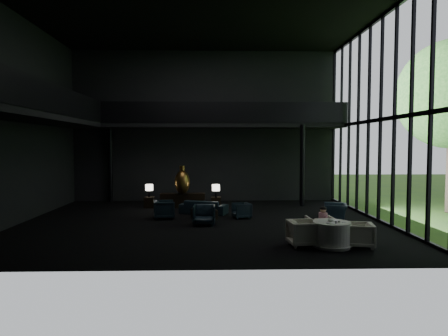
{
  "coord_description": "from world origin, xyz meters",
  "views": [
    {
      "loc": [
        0.41,
        -15.44,
        3.02
      ],
      "look_at": [
        0.85,
        0.5,
        2.09
      ],
      "focal_mm": 32.0,
      "sensor_mm": 36.0,
      "label": 1
    }
  ],
  "objects_px": {
    "sofa": "(204,205)",
    "window_armchair": "(336,210)",
    "bronze_urn": "(182,182)",
    "lounge_armchair_west": "(164,208)",
    "lounge_armchair_south": "(204,213)",
    "dining_table": "(332,236)",
    "dining_chair_east": "(359,233)",
    "table_lamp_right": "(216,188)",
    "table_lamp_left": "(149,188)",
    "side_table_right": "(216,202)",
    "child": "(323,216)",
    "console": "(183,200)",
    "lounge_armchair_east": "(242,211)",
    "dining_chair_north": "(320,226)",
    "side_table_left": "(149,202)",
    "coffee_table": "(204,214)",
    "dining_chair_west": "(303,230)"
  },
  "relations": [
    {
      "from": "lounge_armchair_south",
      "to": "dining_chair_west",
      "type": "xyz_separation_m",
      "value": [
        3.03,
        -3.21,
        0.02
      ]
    },
    {
      "from": "bronze_urn",
      "to": "table_lamp_left",
      "type": "relative_size",
      "value": 2.2
    },
    {
      "from": "side_table_left",
      "to": "dining_chair_north",
      "type": "relative_size",
      "value": 0.59
    },
    {
      "from": "lounge_armchair_south",
      "to": "sofa",
      "type": "bearing_deg",
      "value": 94.11
    },
    {
      "from": "side_table_right",
      "to": "child",
      "type": "distance_m",
      "value": 7.4
    },
    {
      "from": "dining_chair_north",
      "to": "lounge_armchair_west",
      "type": "bearing_deg",
      "value": -38.12
    },
    {
      "from": "table_lamp_left",
      "to": "dining_table",
      "type": "bearing_deg",
      "value": -49.01
    },
    {
      "from": "side_table_right",
      "to": "dining_chair_west",
      "type": "relative_size",
      "value": 0.54
    },
    {
      "from": "bronze_urn",
      "to": "lounge_armchair_west",
      "type": "relative_size",
      "value": 1.53
    },
    {
      "from": "sofa",
      "to": "lounge_armchair_south",
      "type": "distance_m",
      "value": 2.48
    },
    {
      "from": "coffee_table",
      "to": "dining_chair_north",
      "type": "distance_m",
      "value": 5.33
    },
    {
      "from": "table_lamp_left",
      "to": "dining_chair_north",
      "type": "distance_m",
      "value": 9.31
    },
    {
      "from": "dining_chair_north",
      "to": "child",
      "type": "distance_m",
      "value": 0.35
    },
    {
      "from": "dining_chair_east",
      "to": "table_lamp_right",
      "type": "bearing_deg",
      "value": -138.52
    },
    {
      "from": "console",
      "to": "side_table_right",
      "type": "relative_size",
      "value": 4.24
    },
    {
      "from": "lounge_armchair_west",
      "to": "dining_table",
      "type": "xyz_separation_m",
      "value": [
        5.51,
        -4.69,
        -0.11
      ]
    },
    {
      "from": "coffee_table",
      "to": "dining_chair_west",
      "type": "relative_size",
      "value": 0.93
    },
    {
      "from": "lounge_armchair_south",
      "to": "child",
      "type": "relative_size",
      "value": 1.48
    },
    {
      "from": "table_lamp_left",
      "to": "table_lamp_right",
      "type": "bearing_deg",
      "value": -3.26
    },
    {
      "from": "side_table_right",
      "to": "child",
      "type": "bearing_deg",
      "value": -62.74
    },
    {
      "from": "dining_chair_east",
      "to": "lounge_armchair_south",
      "type": "bearing_deg",
      "value": -113.98
    },
    {
      "from": "sofa",
      "to": "lounge_armchair_east",
      "type": "bearing_deg",
      "value": 163.15
    },
    {
      "from": "dining_table",
      "to": "bronze_urn",
      "type": "bearing_deg",
      "value": 124.0
    },
    {
      "from": "bronze_urn",
      "to": "side_table_left",
      "type": "xyz_separation_m",
      "value": [
        -1.6,
        0.21,
        -1.0
      ]
    },
    {
      "from": "table_lamp_left",
      "to": "window_armchair",
      "type": "bearing_deg",
      "value": -22.52
    },
    {
      "from": "dining_table",
      "to": "dining_chair_north",
      "type": "relative_size",
      "value": 1.42
    },
    {
      "from": "table_lamp_left",
      "to": "window_armchair",
      "type": "distance_m",
      "value": 8.68
    },
    {
      "from": "bronze_urn",
      "to": "dining_chair_east",
      "type": "xyz_separation_m",
      "value": [
        5.78,
        -7.41,
        -0.85
      ]
    },
    {
      "from": "sofa",
      "to": "dining_chair_west",
      "type": "relative_size",
      "value": 2.13
    },
    {
      "from": "dining_chair_north",
      "to": "lounge_armchair_east",
      "type": "bearing_deg",
      "value": -62.6
    },
    {
      "from": "bronze_urn",
      "to": "sofa",
      "type": "relative_size",
      "value": 0.67
    },
    {
      "from": "console",
      "to": "bronze_urn",
      "type": "relative_size",
      "value": 1.61
    },
    {
      "from": "console",
      "to": "side_table_right",
      "type": "bearing_deg",
      "value": -1.1
    },
    {
      "from": "coffee_table",
      "to": "console",
      "type": "bearing_deg",
      "value": 110.45
    },
    {
      "from": "sofa",
      "to": "window_armchair",
      "type": "relative_size",
      "value": 2.18
    },
    {
      "from": "bronze_urn",
      "to": "table_lamp_left",
      "type": "distance_m",
      "value": 1.64
    },
    {
      "from": "lounge_armchair_south",
      "to": "dining_table",
      "type": "bearing_deg",
      "value": -38.75
    },
    {
      "from": "console",
      "to": "table_lamp_right",
      "type": "xyz_separation_m",
      "value": [
        1.6,
        -0.21,
        0.61
      ]
    },
    {
      "from": "lounge_armchair_south",
      "to": "child",
      "type": "height_order",
      "value": "child"
    },
    {
      "from": "lounge_armchair_west",
      "to": "coffee_table",
      "type": "height_order",
      "value": "lounge_armchair_west"
    },
    {
      "from": "bronze_urn",
      "to": "table_lamp_right",
      "type": "height_order",
      "value": "bronze_urn"
    },
    {
      "from": "console",
      "to": "dining_chair_west",
      "type": "height_order",
      "value": "dining_chair_west"
    },
    {
      "from": "console",
      "to": "dining_chair_north",
      "type": "xyz_separation_m",
      "value": [
        4.87,
        -6.7,
        0.1
      ]
    },
    {
      "from": "bronze_urn",
      "to": "dining_chair_north",
      "type": "height_order",
      "value": "bronze_urn"
    },
    {
      "from": "console",
      "to": "lounge_armchair_south",
      "type": "height_order",
      "value": "lounge_armchair_south"
    },
    {
      "from": "dining_chair_north",
      "to": "dining_chair_west",
      "type": "height_order",
      "value": "dining_chair_west"
    },
    {
      "from": "child",
      "to": "bronze_urn",
      "type": "bearing_deg",
      "value": -51.99
    },
    {
      "from": "sofa",
      "to": "lounge_armchair_west",
      "type": "xyz_separation_m",
      "value": [
        -1.59,
        -1.14,
        0.05
      ]
    },
    {
      "from": "lounge_armchair_south",
      "to": "dining_table",
      "type": "height_order",
      "value": "lounge_armchair_south"
    },
    {
      "from": "window_armchair",
      "to": "dining_table",
      "type": "xyz_separation_m",
      "value": [
        -1.43,
        -4.24,
        -0.07
      ]
    }
  ]
}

